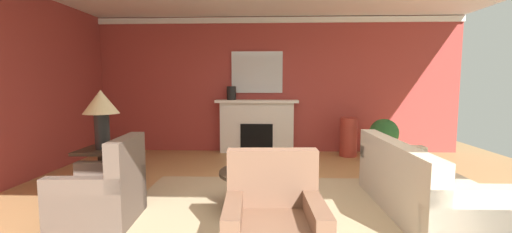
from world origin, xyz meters
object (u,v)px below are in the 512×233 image
object	(u,v)px
potted_plant	(384,136)
side_table	(104,172)
armchair_facing_fireplace	(274,233)
vase_tall_corner	(348,137)
fireplace	(257,128)
mantel_mirror	(257,72)
sofa	(419,188)
vase_mantel_left	(231,93)
coffee_table	(259,180)
armchair_near_window	(102,195)
table_lamp	(101,108)

from	to	relation	value
potted_plant	side_table	bearing A→B (deg)	-150.61
armchair_facing_fireplace	vase_tall_corner	distance (m)	4.59
fireplace	mantel_mirror	bearing A→B (deg)	90.00
mantel_mirror	side_table	size ratio (longest dim) A/B	1.60
sofa	potted_plant	world-z (taller)	sofa
sofa	vase_mantel_left	size ratio (longest dim) A/B	7.16
sofa	vase_tall_corner	bearing A→B (deg)	92.27
vase_tall_corner	coffee_table	bearing A→B (deg)	-121.42
sofa	vase_tall_corner	distance (m)	3.04
fireplace	armchair_near_window	bearing A→B (deg)	-112.55
mantel_mirror	armchair_facing_fireplace	distance (m)	4.95
armchair_near_window	armchair_facing_fireplace	xyz separation A→B (m)	(1.88, -0.85, 0.00)
sofa	coffee_table	size ratio (longest dim) A/B	2.11
sofa	table_lamp	distance (m)	4.01
armchair_near_window	coffee_table	bearing A→B (deg)	17.70
mantel_mirror	vase_tall_corner	size ratio (longest dim) A/B	1.39
sofa	side_table	size ratio (longest dim) A/B	3.02
fireplace	vase_tall_corner	world-z (taller)	fireplace
mantel_mirror	armchair_near_window	size ratio (longest dim) A/B	1.18
sofa	armchair_near_window	bearing A→B (deg)	-173.47
sofa	table_lamp	bearing A→B (deg)	177.14
side_table	potted_plant	xyz separation A→B (m)	(4.37, 2.46, 0.09)
table_lamp	vase_tall_corner	distance (m)	4.79
vase_mantel_left	vase_tall_corner	bearing A→B (deg)	-5.76
vase_mantel_left	potted_plant	bearing A→B (deg)	-11.56
armchair_near_window	vase_mantel_left	bearing A→B (deg)	74.77
mantel_mirror	armchair_near_window	distance (m)	4.42
fireplace	potted_plant	world-z (taller)	fireplace
fireplace	side_table	xyz separation A→B (m)	(-1.84, -3.14, -0.15)
table_lamp	sofa	bearing A→B (deg)	-2.86
coffee_table	potted_plant	world-z (taller)	potted_plant
armchair_facing_fireplace	coffee_table	distance (m)	1.40
vase_tall_corner	armchair_near_window	bearing A→B (deg)	-135.31
armchair_facing_fireplace	sofa	bearing A→B (deg)	36.04
side_table	vase_mantel_left	bearing A→B (deg)	67.32
side_table	table_lamp	distance (m)	0.82
fireplace	vase_mantel_left	bearing A→B (deg)	-174.87
coffee_table	table_lamp	world-z (taller)	table_lamp
armchair_facing_fireplace	coffee_table	size ratio (longest dim) A/B	0.95
table_lamp	potted_plant	world-z (taller)	table_lamp
sofa	vase_tall_corner	size ratio (longest dim) A/B	2.61
fireplace	mantel_mirror	world-z (taller)	mantel_mirror
coffee_table	side_table	distance (m)	2.00
side_table	vase_mantel_left	distance (m)	3.47
fireplace	armchair_near_window	distance (m)	4.07
fireplace	table_lamp	xyz separation A→B (m)	(-1.84, -3.14, 0.67)
fireplace	side_table	distance (m)	3.65
sofa	table_lamp	size ratio (longest dim) A/B	2.82
side_table	potted_plant	distance (m)	5.02
mantel_mirror	sofa	size ratio (longest dim) A/B	0.53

